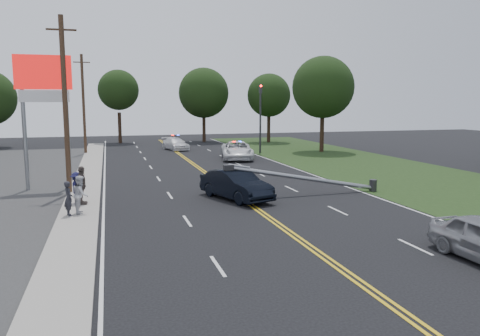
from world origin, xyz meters
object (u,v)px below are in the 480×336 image
object	(u,v)px
utility_pole_mid	(65,105)
bystander_a	(68,198)
pylon_sign	(44,89)
crashed_sedan	(236,185)
fallen_streetlight	(313,179)
bystander_c	(77,188)
emergency_a	(237,150)
bystander_b	(81,194)
emergency_b	(176,144)
traffic_signal	(260,112)
utility_pole_far	(84,104)
bystander_d	(82,185)

from	to	relation	value
utility_pole_mid	bystander_a	size ratio (longest dim) A/B	6.29
pylon_sign	crashed_sedan	distance (m)	12.88
fallen_streetlight	bystander_c	distance (m)	12.78
emergency_a	bystander_b	world-z (taller)	bystander_b
bystander_c	emergency_b	bearing A→B (deg)	-23.61
utility_pole_mid	bystander_a	xyz separation A→B (m)	(0.41, -5.99, -4.17)
crashed_sedan	emergency_a	xyz separation A→B (m)	(4.87, 17.38, 0.02)
bystander_a	bystander_b	distance (m)	0.64
bystander_c	fallen_streetlight	bearing A→B (deg)	-98.25
traffic_signal	bystander_b	xyz separation A→B (m)	(-16.58, -23.60, -3.20)
traffic_signal	bystander_b	world-z (taller)	traffic_signal
pylon_sign	fallen_streetlight	bearing A→B (deg)	-22.22
emergency_b	pylon_sign	bearing A→B (deg)	-130.70
utility_pole_mid	utility_pole_far	xyz separation A→B (m)	(0.00, 22.00, 0.00)
pylon_sign	utility_pole_mid	distance (m)	2.55
utility_pole_far	crashed_sedan	xyz separation A→B (m)	(8.84, -26.01, -4.28)
crashed_sedan	fallen_streetlight	bearing A→B (deg)	-19.86
bystander_c	bystander_d	bearing A→B (deg)	-142.05
crashed_sedan	emergency_a	world-z (taller)	emergency_a
pylon_sign	traffic_signal	bearing A→B (deg)	40.39
traffic_signal	utility_pole_mid	xyz separation A→B (m)	(-17.50, -18.00, 0.88)
pylon_sign	emergency_b	xyz separation A→B (m)	(10.73, 21.51, -5.34)
fallen_streetlight	bystander_d	distance (m)	12.51
utility_pole_far	emergency_b	world-z (taller)	utility_pole_far
fallen_streetlight	bystander_a	xyz separation A→B (m)	(-12.98, -1.99, -0.00)
bystander_d	pylon_sign	bearing A→B (deg)	22.21
bystander_c	bystander_d	size ratio (longest dim) A/B	0.83
emergency_b	bystander_d	size ratio (longest dim) A/B	2.33
bystander_b	emergency_b	bearing A→B (deg)	-16.31
emergency_b	bystander_d	distance (m)	28.49
pylon_sign	crashed_sedan	bearing A→B (deg)	-30.67
pylon_sign	fallen_streetlight	world-z (taller)	pylon_sign
bystander_b	bystander_d	distance (m)	1.95
utility_pole_mid	bystander_d	distance (m)	5.49
pylon_sign	fallen_streetlight	xyz separation A→B (m)	(14.69, -6.00, -5.08)
crashed_sedan	emergency_b	distance (m)	27.54
utility_pole_far	bystander_c	distance (m)	25.72
traffic_signal	bystander_a	xyz separation A→B (m)	(-17.09, -23.98, -3.29)
bystander_c	utility_pole_mid	bearing A→B (deg)	4.91
bystander_b	bystander_c	size ratio (longest dim) A/B	1.08
fallen_streetlight	utility_pole_mid	size ratio (longest dim) A/B	0.94
pylon_sign	bystander_b	size ratio (longest dim) A/B	4.54
crashed_sedan	bystander_d	xyz separation A→B (m)	(-7.96, 0.35, 0.29)
bystander_d	fallen_streetlight	bearing A→B (deg)	-90.46
utility_pole_mid	emergency_b	bearing A→B (deg)	68.14
bystander_a	bystander_b	bearing A→B (deg)	-72.29
utility_pole_mid	bystander_b	size ratio (longest dim) A/B	5.67
fallen_streetlight	bystander_d	size ratio (longest dim) A/B	4.80
pylon_sign	utility_pole_far	distance (m)	20.06
utility_pole_mid	emergency_a	distance (m)	19.62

